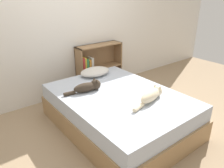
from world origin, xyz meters
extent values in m
plane|color=#997F60|center=(0.00, 0.00, 0.00)|extent=(8.00, 8.00, 0.00)
cube|color=silver|center=(0.00, 1.42, 1.25)|extent=(8.00, 0.06, 2.50)
cube|color=#99754C|center=(0.00, 0.00, 0.15)|extent=(1.46, 2.02, 0.29)
cube|color=#B2BCCC|center=(0.00, 0.00, 0.40)|extent=(1.41, 1.96, 0.21)
ellipsoid|color=beige|center=(0.15, 0.80, 0.57)|extent=(0.52, 0.36, 0.13)
ellipsoid|color=beige|center=(0.20, -0.40, 0.58)|extent=(0.45, 0.24, 0.15)
sphere|color=beige|center=(0.37, -0.35, 0.58)|extent=(0.14, 0.14, 0.14)
cone|color=beige|center=(0.37, -0.32, 0.65)|extent=(0.04, 0.04, 0.03)
cone|color=beige|center=(0.38, -0.39, 0.65)|extent=(0.04, 0.04, 0.03)
cylinder|color=beige|center=(-0.08, -0.47, 0.53)|extent=(0.20, 0.10, 0.05)
ellipsoid|color=#33281E|center=(-0.31, 0.35, 0.57)|extent=(0.37, 0.20, 0.13)
sphere|color=#33281E|center=(-0.16, 0.33, 0.58)|extent=(0.15, 0.15, 0.15)
cone|color=#33281E|center=(-0.15, 0.37, 0.66)|extent=(0.04, 0.04, 0.03)
cone|color=#33281E|center=(-0.17, 0.29, 0.66)|extent=(0.04, 0.04, 0.03)
cylinder|color=#33281E|center=(-0.55, 0.38, 0.53)|extent=(0.17, 0.08, 0.05)
cube|color=#8E6B47|center=(0.10, 1.25, 0.45)|extent=(0.02, 0.26, 0.89)
cube|color=#8E6B47|center=(1.00, 1.25, 0.45)|extent=(0.02, 0.26, 0.89)
cube|color=#8E6B47|center=(0.55, 1.25, 0.01)|extent=(0.92, 0.26, 0.02)
cube|color=#8E6B47|center=(0.55, 1.25, 0.88)|extent=(0.92, 0.26, 0.02)
cube|color=#8E6B47|center=(0.55, 1.25, 0.45)|extent=(0.88, 0.26, 0.02)
cube|color=#8E6B47|center=(0.55, 1.37, 0.45)|extent=(0.92, 0.02, 0.89)
cube|color=#B7332D|center=(0.14, 1.21, 0.59)|extent=(0.04, 0.16, 0.26)
cube|color=gold|center=(0.18, 1.21, 0.59)|extent=(0.03, 0.16, 0.27)
cube|color=#337F47|center=(0.22, 1.21, 0.57)|extent=(0.04, 0.16, 0.23)
cube|color=orange|center=(0.27, 1.21, 0.56)|extent=(0.04, 0.16, 0.21)
cube|color=beige|center=(0.32, 1.21, 0.58)|extent=(0.04, 0.16, 0.24)
camera|label=1|loc=(-1.73, -2.07, 1.82)|focal=35.00mm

